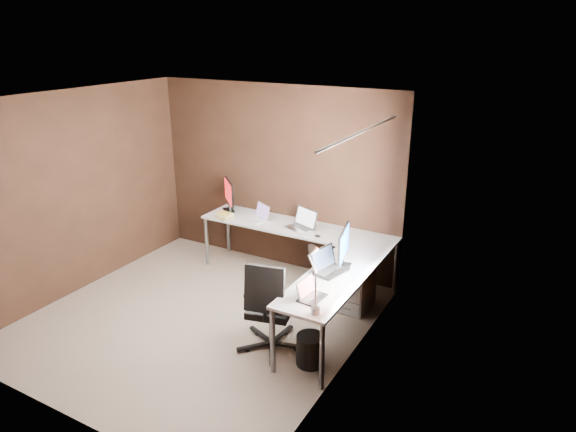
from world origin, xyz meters
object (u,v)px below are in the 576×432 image
Objects in this scene: laptop_silver at (302,224)px; office_chair at (270,323)px; laptop_black_small at (310,294)px; drawer_pedestal at (353,283)px; laptop_black_big at (328,266)px; wastebasket at (310,350)px; desk_lamp at (313,270)px; monitor_left at (229,194)px; book_stack at (224,216)px; monitor_right at (344,246)px; laptop_white at (259,216)px.

laptop_silver is 0.45× the size of office_chair.
laptop_black_small is at bearing -15.87° from office_chair.
laptop_silver is 1.52× the size of laptop_black_small.
drawer_pedestal is 1.43× the size of laptop_black_big.
office_chair is 0.50m from wastebasket.
desk_lamp reaches higher than wastebasket.
monitor_left is 0.37m from book_stack.
wastebasket is (0.02, -0.80, -0.82)m from monitor_right.
drawer_pedestal is 1.60× the size of laptop_white.
laptop_white is at bearing 33.66° from monitor_left.
monitor_right is at bearing -83.43° from drawer_pedestal.
wastebasket is (0.48, -0.04, -0.14)m from office_chair.
book_stack is at bearing 175.62° from drawer_pedestal.
monitor_right is at bearing 45.14° from office_chair.
laptop_black_small is 0.66m from office_chair.
laptop_black_small is 0.48× the size of desk_lamp.
laptop_black_big is at bearing 44.82° from office_chair.
laptop_black_big is 0.89m from wastebasket.
wastebasket is at bearing -18.04° from office_chair.
laptop_black_small reaches higher than drawer_pedestal.
book_stack is 2.55m from wastebasket.
laptop_black_big is 0.85m from office_chair.
monitor_left is at bearing 121.66° from office_chair.
laptop_silver reaches higher than wastebasket.
wastebasket is (0.12, -0.63, -0.62)m from laptop_black_big.
monitor_right is at bearing -20.13° from laptop_silver.
monitor_left is 1.47× the size of laptop_black_small.
monitor_right is 1.77m from laptop_white.
office_chair is (-0.47, -0.76, -0.68)m from monitor_right.
desk_lamp is 0.98m from wastebasket.
laptop_white is (-1.51, 0.33, 0.48)m from drawer_pedestal.
wastebasket is (-0.08, 0.15, -0.96)m from desk_lamp.
wastebasket is (0.02, -0.02, -0.61)m from laptop_black_small.
monitor_right is 1.76× the size of laptop_black_small.
monitor_left is 0.84× the size of monitor_right.
monitor_left is at bearing 56.68° from laptop_black_small.
laptop_white is at bearing 127.06° from desk_lamp.
desk_lamp is (2.11, -1.57, 0.36)m from book_stack.
laptop_silver is (0.65, -0.00, 0.01)m from laptop_white.
laptop_black_big is at bearing 16.29° from monitor_left.
laptop_silver is (-0.91, 0.80, -0.19)m from monitor_right.
desk_lamp is at bearing -38.82° from laptop_silver.
laptop_white is at bearing 134.59° from wastebasket.
laptop_black_big is 1.41× the size of laptop_black_small.
desk_lamp reaches higher than laptop_white.
drawer_pedestal is 2.01× the size of laptop_black_small.
office_chair is (-0.57, 0.19, -0.82)m from desk_lamp.
office_chair reaches higher than laptop_silver.
laptop_black_big is at bearing 100.55° from wastebasket.
laptop_silver is 0.73× the size of desk_lamp.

